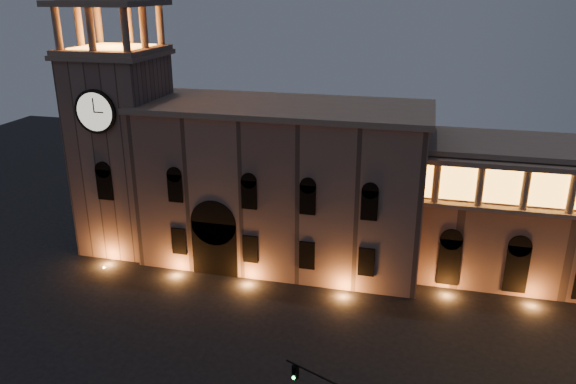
# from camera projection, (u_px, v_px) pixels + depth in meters

# --- Properties ---
(ground) EXTENTS (160.00, 160.00, 0.00)m
(ground) POSITION_uv_depth(u_px,v_px,m) (238.00, 382.00, 43.85)
(ground) COLOR black
(ground) RESTS_ON ground
(government_building) EXTENTS (30.80, 12.80, 17.60)m
(government_building) POSITION_uv_depth(u_px,v_px,m) (283.00, 184.00, 61.30)
(government_building) COLOR #7D5E51
(government_building) RESTS_ON ground
(clock_tower) EXTENTS (9.80, 9.80, 32.40)m
(clock_tower) POSITION_uv_depth(u_px,v_px,m) (123.00, 143.00, 63.35)
(clock_tower) COLOR #7D5E51
(clock_tower) RESTS_ON ground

